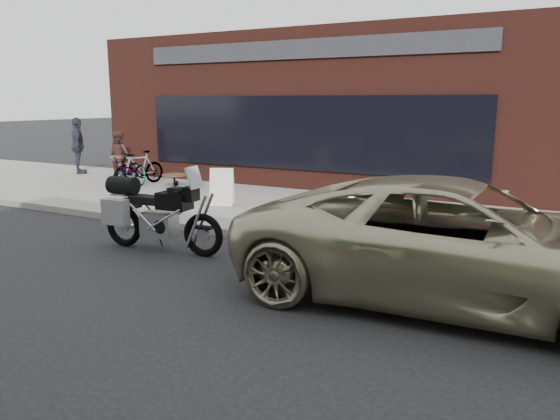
{
  "coord_description": "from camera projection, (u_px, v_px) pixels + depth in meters",
  "views": [
    {
      "loc": [
        4.72,
        -4.38,
        2.56
      ],
      "look_at": [
        0.62,
        3.1,
        0.85
      ],
      "focal_mm": 35.0,
      "sensor_mm": 36.0,
      "label": 1
    }
  ],
  "objects": [
    {
      "name": "bicycle_front",
      "position": [
        130.0,
        172.0,
        15.08
      ],
      "size": [
        1.08,
        1.9,
        0.94
      ],
      "primitive_type": "imported",
      "rotation": [
        0.0,
        0.0,
        0.27
      ],
      "color": "gray",
      "rests_on": "near_sidewalk"
    },
    {
      "name": "ground",
      "position": [
        109.0,
        320.0,
        6.49
      ],
      "size": [
        120.0,
        120.0,
        0.0
      ],
      "primitive_type": "plane",
      "color": "black",
      "rests_on": "ground"
    },
    {
      "name": "cafe_table",
      "position": [
        174.0,
        175.0,
        15.25
      ],
      "size": [
        0.69,
        0.69,
        0.39
      ],
      "color": "black",
      "rests_on": "near_sidewalk"
    },
    {
      "name": "storefront",
      "position": [
        364.0,
        110.0,
        19.02
      ],
      "size": [
        14.0,
        10.07,
        4.5
      ],
      "color": "#4D2019",
      "rests_on": "ground"
    },
    {
      "name": "sandwich_sign",
      "position": [
        222.0,
        187.0,
        12.78
      ],
      "size": [
        0.71,
        0.69,
        0.87
      ],
      "rotation": [
        0.0,
        0.0,
        0.45
      ],
      "color": "white",
      "rests_on": "near_sidewalk"
    },
    {
      "name": "near_sidewalk",
      "position": [
        338.0,
        211.0,
        12.5
      ],
      "size": [
        44.0,
        6.0,
        0.15
      ],
      "primitive_type": "cube",
      "color": "gray",
      "rests_on": "ground"
    },
    {
      "name": "bicycle_rear",
      "position": [
        140.0,
        168.0,
        15.93
      ],
      "size": [
        0.8,
        1.68,
        0.97
      ],
      "primitive_type": "imported",
      "rotation": [
        0.0,
        0.0,
        -0.22
      ],
      "color": "gray",
      "rests_on": "near_sidewalk"
    },
    {
      "name": "minivan",
      "position": [
        460.0,
        242.0,
        6.92
      ],
      "size": [
        5.84,
        2.92,
        1.59
      ],
      "primitive_type": "imported",
      "rotation": [
        0.0,
        0.0,
        1.62
      ],
      "color": "#AFA988",
      "rests_on": "ground"
    },
    {
      "name": "cafe_patron_right",
      "position": [
        78.0,
        146.0,
        18.22
      ],
      "size": [
        1.12,
        1.07,
        1.87
      ],
      "primitive_type": "imported",
      "rotation": [
        0.0,
        0.0,
        2.41
      ],
      "color": "#353544",
      "rests_on": "near_sidewalk"
    },
    {
      "name": "cafe_patron_left",
      "position": [
        119.0,
        156.0,
        16.83
      ],
      "size": [
        0.78,
        0.63,
        1.5
      ],
      "primitive_type": "imported",
      "rotation": [
        0.0,
        0.0,
        3.06
      ],
      "color": "#512D2B",
      "rests_on": "near_sidewalk"
    },
    {
      "name": "motorcycle",
      "position": [
        153.0,
        214.0,
        9.39
      ],
      "size": [
        2.39,
        0.9,
        1.51
      ],
      "rotation": [
        0.0,
        0.0,
        0.08
      ],
      "color": "black",
      "rests_on": "ground"
    }
  ]
}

